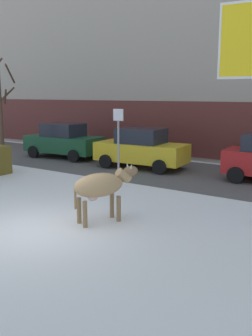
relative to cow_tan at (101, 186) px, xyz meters
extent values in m
plane|color=white|center=(-1.03, -1.49, -0.99)|extent=(120.00, 120.00, 0.00)
cube|color=#514F4C|center=(-1.03, 6.95, -0.99)|extent=(60.00, 5.60, 0.01)
cube|color=#A39989|center=(-1.03, 13.16, 5.51)|extent=(44.00, 6.00, 13.00)
cube|color=#5B2823|center=(-1.03, 10.11, 0.61)|extent=(43.12, 0.10, 2.80)
ellipsoid|color=tan|center=(-0.03, -0.06, 0.03)|extent=(1.15, 1.52, 0.64)
cylinder|color=olive|center=(0.01, 0.46, -0.64)|extent=(0.12, 0.12, 0.70)
cylinder|color=olive|center=(0.36, 0.29, -0.64)|extent=(0.12, 0.12, 0.70)
cylinder|color=olive|center=(-0.42, -0.42, -0.64)|extent=(0.12, 0.12, 0.70)
cylinder|color=olive|center=(-0.07, -0.59, -0.64)|extent=(0.12, 0.12, 0.70)
cylinder|color=tan|center=(0.30, 0.61, 0.21)|extent=(0.44, 0.54, 0.44)
ellipsoid|color=olive|center=(0.39, 0.81, 0.31)|extent=(0.41, 0.50, 0.28)
cone|color=beige|center=(0.28, 0.82, 0.47)|extent=(0.13, 0.10, 0.15)
cone|color=beige|center=(0.47, 0.72, 0.47)|extent=(0.13, 0.10, 0.15)
cylinder|color=olive|center=(-0.32, -0.66, -0.22)|extent=(0.06, 0.06, 0.60)
ellipsoid|color=beige|center=(-0.11, -0.22, -0.27)|extent=(0.34, 0.36, 0.20)
cube|color=#194C2D|center=(-8.11, 7.10, -0.25)|extent=(4.31, 2.04, 0.84)
cube|color=#1E232D|center=(-8.11, 7.10, 0.51)|extent=(2.10, 1.68, 0.68)
cylinder|color=black|center=(-6.80, 8.07, -0.67)|extent=(0.65, 0.26, 0.64)
cylinder|color=black|center=(-6.68, 6.31, -0.67)|extent=(0.65, 0.26, 0.64)
cylinder|color=black|center=(-9.53, 7.88, -0.67)|extent=(0.65, 0.26, 0.64)
cylinder|color=black|center=(-9.41, 6.13, -0.67)|extent=(0.65, 0.26, 0.64)
cube|color=gold|center=(-3.14, 6.98, -0.25)|extent=(4.31, 2.04, 0.84)
cube|color=#1E232D|center=(-3.14, 6.98, 0.51)|extent=(2.10, 1.68, 0.68)
cylinder|color=black|center=(-1.83, 7.96, -0.67)|extent=(0.65, 0.26, 0.64)
cylinder|color=black|center=(-1.71, 6.20, -0.67)|extent=(0.65, 0.26, 0.64)
cylinder|color=black|center=(-4.56, 7.77, -0.67)|extent=(0.65, 0.26, 0.64)
cylinder|color=black|center=(-4.44, 6.01, -0.67)|extent=(0.65, 0.26, 0.64)
cylinder|color=black|center=(1.37, 8.13, -0.67)|extent=(0.65, 0.26, 0.64)
cylinder|color=black|center=(1.48, 6.43, -0.67)|extent=(0.65, 0.26, 0.64)
cylinder|color=#282833|center=(-4.64, 10.25, -0.55)|extent=(0.24, 0.24, 0.88)
cube|color=#2D4C93|center=(-4.64, 10.25, 0.21)|extent=(0.36, 0.22, 0.64)
sphere|color=tan|center=(-4.64, 10.25, 0.64)|extent=(0.20, 0.20, 0.20)
cylinder|color=#4C3828|center=(-9.60, 4.30, 1.47)|extent=(0.20, 0.20, 4.92)
cylinder|color=#4C3828|center=(-9.73, 4.79, 2.29)|extent=(1.05, 0.37, 0.85)
cylinder|color=#4C3828|center=(-9.45, 4.55, 2.25)|extent=(0.59, 0.40, 0.71)
cylinder|color=#4C3828|center=(-9.10, 4.62, 3.33)|extent=(0.75, 1.08, 0.87)
cylinder|color=gray|center=(-2.31, 4.02, 0.21)|extent=(0.08, 0.08, 2.40)
cube|color=silver|center=(-2.31, 4.02, 1.61)|extent=(0.44, 0.04, 0.44)
camera|label=1|loc=(6.03, -7.64, 2.38)|focal=40.54mm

